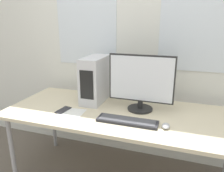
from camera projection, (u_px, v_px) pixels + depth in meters
The scene contains 8 objects.
wall_back at pixel (138, 32), 2.18m from camera, with size 8.00×0.07×2.70m.
desk at pixel (122, 117), 1.89m from camera, with size 2.02×0.83×0.71m.
pc_tower at pixel (96, 79), 2.08m from camera, with size 0.18×0.40×0.43m.
monitor_main at pixel (141, 82), 1.85m from camera, with size 0.56×0.22×0.48m.
keyboard at pixel (127, 121), 1.68m from camera, with size 0.47×0.13×0.02m.
mouse at pixel (166, 126), 1.59m from camera, with size 0.06×0.09×0.03m.
cell_phone at pixel (63, 110), 1.90m from camera, with size 0.09×0.16×0.01m.
paper_sheet_left at pixel (69, 115), 1.81m from camera, with size 0.23×0.31×0.00m.
Camera 1 is at (0.47, -1.25, 1.47)m, focal length 35.00 mm.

